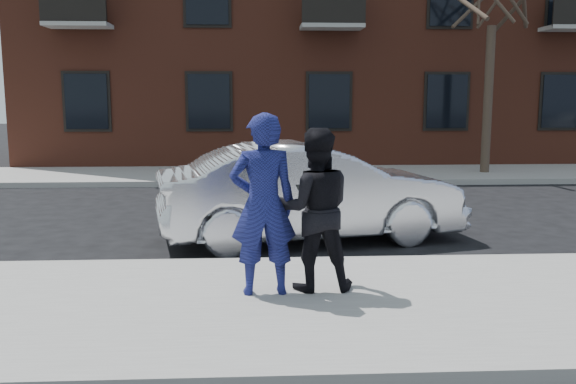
{
  "coord_description": "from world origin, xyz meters",
  "views": [
    {
      "loc": [
        -2.24,
        -6.52,
        2.32
      ],
      "look_at": [
        -1.87,
        0.4,
        1.24
      ],
      "focal_mm": 38.0,
      "sensor_mm": 36.0,
      "label": 1
    }
  ],
  "objects": [
    {
      "name": "far_sidewalk",
      "position": [
        0.0,
        11.25,
        0.07
      ],
      "size": [
        50.0,
        3.5,
        0.15
      ],
      "primitive_type": "cube",
      "color": "gray",
      "rests_on": "ground"
    },
    {
      "name": "far_curb",
      "position": [
        0.0,
        9.45,
        0.07
      ],
      "size": [
        50.0,
        0.1,
        0.15
      ],
      "primitive_type": "cube",
      "color": "#999691",
      "rests_on": "ground"
    },
    {
      "name": "man_hoodie",
      "position": [
        -2.16,
        0.07,
        1.16
      ],
      "size": [
        0.77,
        0.55,
        2.01
      ],
      "rotation": [
        0.0,
        0.0,
        3.23
      ],
      "color": "navy",
      "rests_on": "near_sidewalk"
    },
    {
      "name": "near_sidewalk",
      "position": [
        0.0,
        -0.25,
        0.07
      ],
      "size": [
        50.0,
        3.5,
        0.15
      ],
      "primitive_type": "cube",
      "color": "gray",
      "rests_on": "ground"
    },
    {
      "name": "near_curb",
      "position": [
        0.0,
        1.55,
        0.07
      ],
      "size": [
        50.0,
        0.1,
        0.15
      ],
      "primitive_type": "cube",
      "color": "#999691",
      "rests_on": "ground"
    },
    {
      "name": "man_peacoat",
      "position": [
        -1.58,
        0.21,
        1.07
      ],
      "size": [
        0.91,
        0.72,
        1.84
      ],
      "rotation": [
        0.0,
        0.0,
        3.17
      ],
      "color": "black",
      "rests_on": "near_sidewalk"
    },
    {
      "name": "ground",
      "position": [
        0.0,
        0.0,
        0.0
      ],
      "size": [
        100.0,
        100.0,
        0.0
      ],
      "primitive_type": "plane",
      "color": "black",
      "rests_on": "ground"
    },
    {
      "name": "silver_sedan",
      "position": [
        -1.37,
        3.19,
        0.8
      ],
      "size": [
        5.12,
        2.62,
        1.61
      ],
      "primitive_type": "imported",
      "rotation": [
        0.0,
        0.0,
        1.77
      ],
      "color": "silver",
      "rests_on": "ground"
    }
  ]
}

